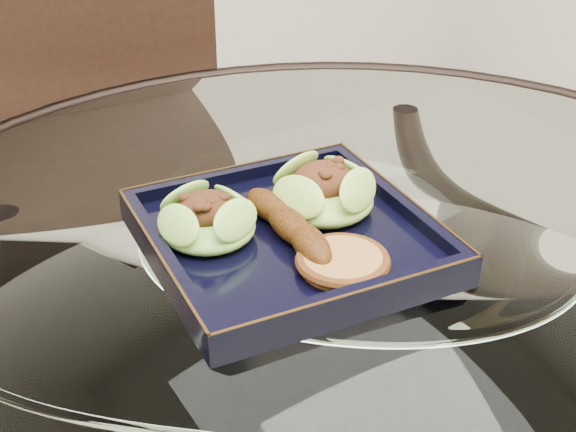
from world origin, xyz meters
TOP-DOWN VIEW (x-y plane):
  - dining_table at (-0.00, -0.00)m, footprint 1.13×1.13m
  - dining_chair at (-0.06, 0.52)m, footprint 0.44×0.44m
  - navy_plate at (-0.05, 0.05)m, footprint 0.30×0.30m
  - lettuce_wrap_left at (-0.13, 0.08)m, footprint 0.11×0.11m
  - lettuce_wrap_right at (0.00, 0.07)m, footprint 0.11×0.11m
  - roasted_plantain at (-0.06, 0.04)m, footprint 0.04×0.15m
  - crumb_patty at (-0.04, -0.03)m, footprint 0.09×0.09m

SIDE VIEW (x-z plane):
  - dining_chair at x=-0.06m, z-range 0.06..0.99m
  - dining_table at x=0.00m, z-range 0.21..0.98m
  - navy_plate at x=-0.05m, z-range 0.76..0.78m
  - crumb_patty at x=-0.04m, z-range 0.78..0.80m
  - roasted_plantain at x=-0.06m, z-range 0.78..0.81m
  - lettuce_wrap_left at x=-0.13m, z-range 0.78..0.82m
  - lettuce_wrap_right at x=0.00m, z-range 0.78..0.82m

